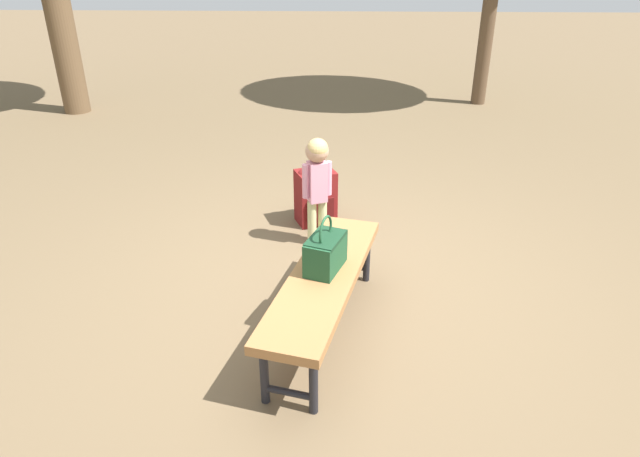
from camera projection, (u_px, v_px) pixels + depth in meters
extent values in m
plane|color=brown|center=(335.00, 280.00, 4.23)|extent=(40.00, 40.00, 0.00)
cube|color=#9E6B3D|center=(324.00, 277.00, 3.48)|extent=(1.65, 0.77, 0.06)
cylinder|color=black|center=(331.00, 253.00, 4.22)|extent=(0.05, 0.05, 0.39)
cylinder|color=black|center=(367.00, 258.00, 4.15)|extent=(0.05, 0.05, 0.39)
cylinder|color=black|center=(264.00, 374.00, 3.02)|extent=(0.05, 0.05, 0.39)
cylinder|color=black|center=(313.00, 384.00, 2.95)|extent=(0.05, 0.05, 0.39)
cylinder|color=black|center=(348.00, 266.00, 4.23)|extent=(0.11, 0.28, 0.04)
cylinder|color=black|center=(289.00, 392.00, 3.03)|extent=(0.11, 0.28, 0.04)
cube|color=#1E4C2D|center=(325.00, 254.00, 3.47)|extent=(0.36, 0.28, 0.22)
cube|color=#163922|center=(326.00, 239.00, 3.42)|extent=(0.33, 0.27, 0.02)
torus|color=#1E4C2D|center=(326.00, 231.00, 3.40)|extent=(0.19, 0.08, 0.20)
cylinder|color=#CCCC8C|center=(312.00, 223.00, 4.67)|extent=(0.08, 0.08, 0.40)
cylinder|color=#CCCC8C|center=(322.00, 221.00, 4.70)|extent=(0.08, 0.08, 0.40)
ellipsoid|color=white|center=(311.00, 240.00, 4.77)|extent=(0.10, 0.08, 0.04)
ellipsoid|color=white|center=(322.00, 239.00, 4.80)|extent=(0.10, 0.08, 0.04)
cube|color=pink|center=(317.00, 182.00, 4.52)|extent=(0.17, 0.18, 0.34)
cylinder|color=pink|center=(306.00, 181.00, 4.48)|extent=(0.06, 0.06, 0.29)
cylinder|color=pink|center=(328.00, 178.00, 4.54)|extent=(0.06, 0.06, 0.29)
sphere|color=tan|center=(317.00, 151.00, 4.40)|extent=(0.19, 0.19, 0.19)
sphere|color=tan|center=(317.00, 149.00, 4.39)|extent=(0.17, 0.17, 0.17)
cube|color=maroon|center=(316.00, 197.00, 5.03)|extent=(0.36, 0.41, 0.50)
ellipsoid|color=maroon|center=(315.00, 173.00, 4.93)|extent=(0.34, 0.39, 0.11)
cube|color=#4A1010|center=(321.00, 210.00, 4.95)|extent=(0.12, 0.23, 0.22)
cube|color=#4A1010|center=(318.00, 190.00, 5.17)|extent=(0.04, 0.06, 0.42)
cube|color=#4A1010|center=(303.00, 193.00, 5.12)|extent=(0.04, 0.06, 0.42)
torus|color=#B2B2B7|center=(315.00, 168.00, 4.91)|extent=(0.08, 0.04, 0.08)
cube|color=#191E4C|center=(321.00, 276.00, 4.01)|extent=(0.25, 0.23, 0.29)
ellipsoid|color=#191E4C|center=(321.00, 260.00, 3.95)|extent=(0.23, 0.21, 0.07)
cube|color=black|center=(331.00, 279.00, 4.07)|extent=(0.13, 0.09, 0.13)
cube|color=black|center=(309.00, 276.00, 4.01)|extent=(0.04, 0.03, 0.25)
cube|color=black|center=(314.00, 282.00, 3.94)|extent=(0.04, 0.03, 0.25)
torus|color=black|center=(321.00, 256.00, 3.94)|extent=(0.03, 0.05, 0.05)
cylinder|color=brown|center=(490.00, 3.00, 8.37)|extent=(0.22, 0.22, 3.04)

